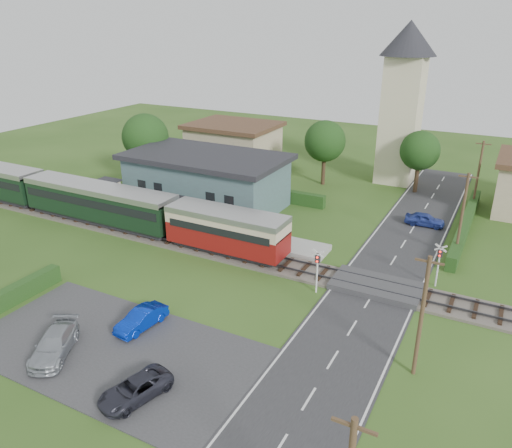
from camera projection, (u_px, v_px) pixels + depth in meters
The scene contains 30 objects.
ground at pixel (239, 270), 37.87m from camera, with size 120.00×120.00×0.00m, color #2D4C19.
railway_track at pixel (252, 258), 39.46m from camera, with size 76.00×3.20×0.49m.
road at pixel (368, 302), 33.54m from camera, with size 6.00×70.00×0.05m, color #28282B.
car_park at pixel (113, 349), 28.69m from camera, with size 17.00×9.00×0.08m, color #333335.
crossing_deck at pixel (376, 286), 35.10m from camera, with size 6.20×3.40×0.45m, color #333335.
platform at pixel (173, 221), 46.36m from camera, with size 30.00×3.00×0.45m, color gray.
equipment_hut at pixel (107, 193), 49.23m from camera, with size 2.30×2.30×2.55m.
station_building at pixel (207, 180), 50.15m from camera, with size 16.00×9.00×5.30m.
train at pixel (74, 197), 46.89m from camera, with size 43.20×2.90×3.40m.
church_tower at pixel (404, 92), 54.70m from camera, with size 6.00×6.00×17.60m.
house_west at pixel (234, 144), 63.72m from camera, with size 10.80×8.80×5.50m.
hedge_carpark at pixel (2, 301), 32.59m from camera, with size 0.80×9.00×1.20m, color #193814.
hedge_roadside at pixel (465, 225), 44.58m from camera, with size 0.80×18.00×1.20m, color #193814.
hedge_station at pixel (230, 187), 54.61m from camera, with size 22.00×0.80×1.30m, color #193814.
tree_a at pixel (145, 137), 55.91m from camera, with size 5.20×5.20×8.00m.
tree_b at pixel (325, 141), 55.62m from camera, with size 4.60×4.60×7.34m.
tree_c at pixel (420, 151), 53.07m from camera, with size 4.20×4.20×6.78m.
utility_pole_b at pixel (422, 316), 25.45m from camera, with size 1.40×0.22×7.00m.
utility_pole_c at pixel (462, 215), 38.52m from camera, with size 1.40×0.22×7.00m.
utility_pole_d at pixel (478, 175), 48.33m from camera, with size 1.40×0.22×7.00m.
crossing_signal_near at pixel (317, 265), 33.95m from camera, with size 0.84×0.28×3.28m.
crossing_signal_far at pixel (439, 259), 34.77m from camera, with size 0.84×0.28×3.28m.
streetlamp_west at pixel (165, 145), 62.57m from camera, with size 0.30×0.30×5.15m.
streetlamp_east at pixel (501, 171), 51.86m from camera, with size 0.30×0.30×5.15m.
car_on_road at pixel (425, 219), 45.67m from camera, with size 1.41×3.51×1.20m, color #283A91.
car_park_blue at pixel (141, 319), 30.48m from camera, with size 1.25×3.60×1.19m, color #0222A3.
car_park_silver at pixel (54, 344), 28.01m from camera, with size 1.80×4.42×1.28m, color #9399A1.
car_park_dark at pixel (135, 389), 24.78m from camera, with size 1.77×3.83×1.06m, color #282834.
pedestrian_near at pixel (215, 222), 43.30m from camera, with size 0.64×0.42×1.75m, color gray.
pedestrian_far at pixel (130, 202), 47.76m from camera, with size 0.96×0.75×1.97m, color gray.
Camera 1 is at (16.88, -29.18, 17.65)m, focal length 35.00 mm.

